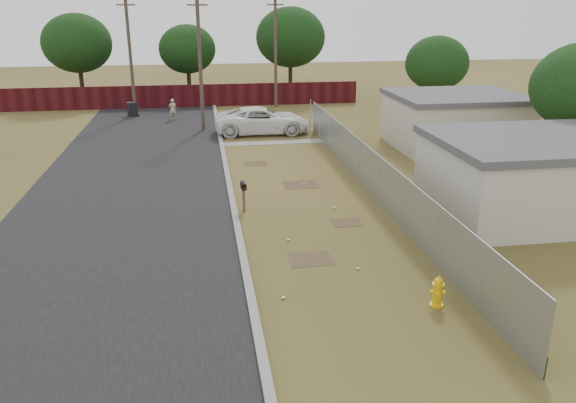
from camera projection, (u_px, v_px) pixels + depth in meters
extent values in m
plane|color=brown|center=(306.00, 207.00, 23.29)|extent=(120.00, 120.00, 0.00)
cube|color=black|center=(139.00, 163.00, 29.64)|extent=(9.00, 60.00, 0.02)
cube|color=#9A988F|center=(224.00, 159.00, 30.28)|extent=(0.25, 60.00, 0.12)
cube|color=#9A988F|center=(271.00, 143.00, 34.00)|extent=(6.20, 1.00, 0.03)
cylinder|color=gray|center=(548.00, 342.00, 12.23)|extent=(0.06, 0.06, 2.00)
cylinder|color=gray|center=(483.00, 279.00, 15.03)|extent=(0.06, 0.06, 2.00)
cylinder|color=gray|center=(437.00, 236.00, 17.82)|extent=(0.06, 0.06, 2.00)
cylinder|color=gray|center=(405.00, 204.00, 20.62)|extent=(0.06, 0.06, 2.00)
cylinder|color=gray|center=(379.00, 180.00, 23.41)|extent=(0.06, 0.06, 2.00)
cylinder|color=gray|center=(360.00, 162.00, 26.21)|extent=(0.06, 0.06, 2.00)
cylinder|color=gray|center=(344.00, 146.00, 29.00)|extent=(0.06, 0.06, 2.00)
cylinder|color=gray|center=(331.00, 134.00, 31.79)|extent=(0.06, 0.06, 2.00)
cylinder|color=gray|center=(320.00, 123.00, 34.59)|extent=(0.06, 0.06, 2.00)
cylinder|color=gray|center=(310.00, 114.00, 37.38)|extent=(0.06, 0.06, 2.00)
cylinder|color=gray|center=(374.00, 151.00, 24.01)|extent=(0.04, 26.00, 0.04)
cube|color=gray|center=(372.00, 174.00, 24.34)|extent=(0.01, 26.00, 2.00)
cube|color=black|center=(373.00, 189.00, 24.58)|extent=(0.03, 26.00, 0.60)
cube|color=#450E13|center=(176.00, 96.00, 45.40)|extent=(30.00, 0.12, 1.80)
cylinder|color=brown|center=(200.00, 61.00, 36.11)|extent=(0.24, 0.24, 9.00)
cube|color=brown|center=(197.00, 5.00, 34.98)|extent=(1.30, 0.10, 0.10)
cylinder|color=brown|center=(130.00, 54.00, 40.97)|extent=(0.24, 0.24, 9.00)
cube|color=brown|center=(126.00, 5.00, 39.84)|extent=(1.30, 0.10, 0.10)
cylinder|color=brown|center=(276.00, 50.00, 44.44)|extent=(0.24, 0.24, 9.00)
cube|color=brown|center=(275.00, 5.00, 43.31)|extent=(1.30, 0.10, 0.10)
cube|color=beige|center=(538.00, 179.00, 22.28)|extent=(8.00, 6.00, 2.80)
cube|color=#4E4E53|center=(544.00, 141.00, 21.76)|extent=(8.32, 6.24, 0.30)
cube|color=beige|center=(455.00, 123.00, 32.74)|extent=(7.00, 6.00, 2.80)
cube|color=#4E4E53|center=(457.00, 96.00, 32.23)|extent=(7.28, 6.24, 0.30)
cylinder|color=#322216|center=(82.00, 82.00, 47.71)|extent=(0.36, 0.36, 3.30)
ellipsoid|color=black|center=(77.00, 43.00, 46.63)|extent=(5.70, 5.70, 4.84)
cylinder|color=#322216|center=(189.00, 81.00, 50.03)|extent=(0.36, 0.36, 2.86)
ellipsoid|color=black|center=(187.00, 49.00, 49.10)|extent=(4.94, 4.94, 4.20)
cylinder|color=#322216|center=(290.00, 77.00, 50.30)|extent=(0.36, 0.36, 3.52)
ellipsoid|color=black|center=(290.00, 37.00, 49.16)|extent=(6.08, 6.08, 5.17)
cylinder|color=#322216|center=(434.00, 99.00, 41.52)|extent=(0.36, 0.36, 2.64)
ellipsoid|color=black|center=(437.00, 63.00, 40.66)|extent=(4.56, 4.56, 3.88)
cylinder|color=#322216|center=(574.00, 144.00, 27.66)|extent=(0.36, 0.36, 2.86)
cylinder|color=#EAB70C|center=(436.00, 305.00, 15.64)|extent=(0.45, 0.45, 0.06)
cylinder|color=#EAB70C|center=(437.00, 295.00, 15.54)|extent=(0.32, 0.32, 0.63)
cylinder|color=#EAB70C|center=(438.00, 285.00, 15.43)|extent=(0.41, 0.41, 0.05)
sphere|color=#EAB70C|center=(439.00, 282.00, 15.40)|extent=(0.31, 0.31, 0.25)
cylinder|color=#EAB70C|center=(439.00, 277.00, 15.36)|extent=(0.05, 0.05, 0.06)
cylinder|color=#EAB70C|center=(432.00, 292.00, 15.53)|extent=(0.14, 0.14, 0.12)
cylinder|color=#EAB70C|center=(443.00, 293.00, 15.49)|extent=(0.14, 0.14, 0.12)
cylinder|color=#EAB70C|center=(438.00, 295.00, 15.37)|extent=(0.18, 0.17, 0.15)
cube|color=brown|center=(244.00, 199.00, 22.60)|extent=(0.10, 0.10, 1.04)
cube|color=black|center=(243.00, 187.00, 22.42)|extent=(0.23, 0.51, 0.19)
cylinder|color=black|center=(243.00, 184.00, 22.39)|extent=(0.23, 0.51, 0.19)
cube|color=red|center=(245.00, 189.00, 22.17)|extent=(0.02, 0.04, 0.10)
imported|color=white|center=(262.00, 120.00, 36.23)|extent=(6.15, 2.86, 1.71)
imported|color=tan|center=(173.00, 109.00, 40.49)|extent=(0.61, 0.45, 1.53)
cube|color=black|center=(132.00, 110.00, 41.89)|extent=(0.81, 0.81, 0.99)
cube|color=black|center=(132.00, 103.00, 41.72)|extent=(0.89, 0.89, 0.08)
cylinder|color=black|center=(138.00, 115.00, 41.92)|extent=(0.13, 0.21, 0.21)
cylinder|color=silver|center=(358.00, 269.00, 17.78)|extent=(0.12, 0.12, 0.07)
cylinder|color=#BABAC0|center=(288.00, 240.00, 19.91)|extent=(0.12, 0.11, 0.07)
cylinder|color=silver|center=(334.00, 208.00, 23.08)|extent=(0.12, 0.12, 0.07)
cylinder|color=#BABAC0|center=(283.00, 298.00, 15.99)|extent=(0.12, 0.12, 0.07)
cylinder|color=silver|center=(304.00, 184.00, 26.18)|extent=(0.11, 0.09, 0.07)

